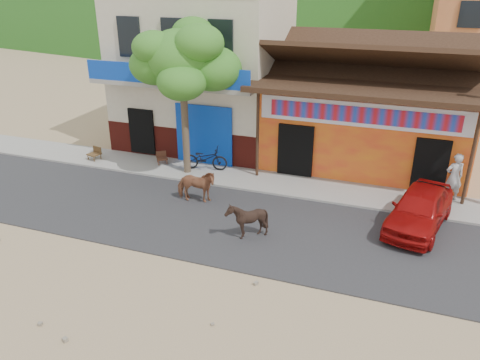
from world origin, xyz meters
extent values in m
plane|color=#9E825B|center=(0.00, 0.00, 0.00)|extent=(120.00, 120.00, 0.00)
cube|color=#28282B|center=(0.00, 2.50, 0.02)|extent=(60.00, 5.00, 0.04)
cube|color=gray|center=(0.00, 6.00, 0.06)|extent=(60.00, 2.00, 0.12)
cube|color=orange|center=(2.00, 10.00, 1.80)|extent=(8.00, 6.00, 3.60)
cube|color=beige|center=(-5.50, 10.00, 3.50)|extent=(7.00, 6.00, 7.00)
imported|color=#945A3B|center=(-3.18, 3.56, 0.66)|extent=(1.55, 0.89, 1.23)
imported|color=black|center=(-0.68, 1.83, 0.64)|extent=(1.18, 1.07, 1.21)
imported|color=#9E0C0B|center=(4.32, 4.29, 0.69)|extent=(2.42, 4.09, 1.31)
imported|color=black|center=(-4.00, 6.27, 0.61)|extent=(1.94, 1.00, 0.97)
imported|color=#BDBDBD|center=(5.41, 6.59, 1.01)|extent=(0.76, 0.65, 1.77)
camera|label=1|loc=(3.33, -10.12, 7.59)|focal=35.00mm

